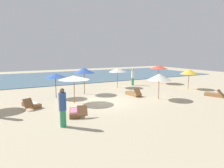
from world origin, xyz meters
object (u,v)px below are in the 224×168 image
at_px(umbrella_5, 159,67).
at_px(lounger_3, 31,105).
at_px(person_3, 133,77).
at_px(umbrella_7, 74,78).
at_px(lounger_1, 215,95).
at_px(umbrella_1, 189,72).
at_px(umbrella_4, 55,76).
at_px(umbrella_3, 159,77).
at_px(lounger_2, 134,94).
at_px(umbrella_8, 118,70).
at_px(person_1, 63,107).
at_px(umbrella_6, 84,70).
at_px(lounger_0, 76,113).

bearing_deg(umbrella_5, lounger_3, -163.58).
relative_size(lounger_3, person_3, 0.95).
height_order(umbrella_7, lounger_3, umbrella_7).
height_order(lounger_1, person_3, person_3).
xyz_separation_m(umbrella_1, umbrella_4, (-12.65, 2.19, 0.07)).
xyz_separation_m(umbrella_3, lounger_2, (-0.92, 2.10, -1.59)).
bearing_deg(umbrella_4, umbrella_3, -32.40).
height_order(umbrella_1, umbrella_8, umbrella_8).
distance_m(lounger_3, person_1, 4.78).
xyz_separation_m(umbrella_5, person_3, (-3.46, 0.27, -0.98)).
xyz_separation_m(umbrella_3, lounger_3, (-9.09, 2.20, -1.58)).
relative_size(lounger_1, person_3, 0.97).
relative_size(umbrella_6, lounger_2, 1.34).
bearing_deg(umbrella_3, umbrella_8, 90.28).
height_order(umbrella_1, lounger_1, umbrella_1).
bearing_deg(person_1, umbrella_8, 47.07).
bearing_deg(umbrella_6, umbrella_7, -123.71).
height_order(umbrella_1, lounger_2, umbrella_1).
bearing_deg(umbrella_4, lounger_0, -91.80).
bearing_deg(umbrella_3, umbrella_1, 20.88).
distance_m(lounger_0, lounger_1, 11.88).
distance_m(umbrella_4, umbrella_8, 7.15).
distance_m(umbrella_4, person_1, 6.98).
bearing_deg(lounger_2, umbrella_1, 0.83).
xyz_separation_m(umbrella_7, person_1, (-2.05, -4.44, -0.87)).
bearing_deg(umbrella_5, umbrella_3, -130.72).
height_order(umbrella_4, person_1, umbrella_4).
height_order(person_1, person_3, person_1).
height_order(umbrella_6, person_1, umbrella_6).
height_order(lounger_0, person_1, person_1).
bearing_deg(lounger_2, umbrella_4, 159.10).
distance_m(umbrella_3, lounger_3, 9.49).
xyz_separation_m(person_1, person_3, (10.36, 9.24, -0.03)).
height_order(umbrella_3, umbrella_6, umbrella_6).
height_order(umbrella_5, lounger_0, umbrella_5).
bearing_deg(person_3, umbrella_8, -168.37).
height_order(umbrella_5, lounger_3, umbrella_5).
height_order(umbrella_7, lounger_2, umbrella_7).
bearing_deg(lounger_3, umbrella_1, -0.00).
bearing_deg(person_1, lounger_3, 100.87).
distance_m(lounger_1, person_1, 13.06).
bearing_deg(lounger_0, umbrella_5, 30.51).
bearing_deg(lounger_3, person_3, 22.29).
distance_m(umbrella_1, umbrella_4, 12.84).
bearing_deg(umbrella_7, umbrella_1, 0.90).
relative_size(umbrella_6, person_1, 1.19).
bearing_deg(person_3, umbrella_5, -4.53).
distance_m(lounger_2, lounger_3, 8.17).
distance_m(umbrella_7, umbrella_8, 7.51).
relative_size(umbrella_4, lounger_0, 1.09).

